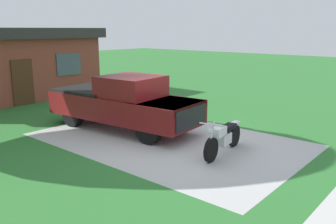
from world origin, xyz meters
TOP-DOWN VIEW (x-y plane):
  - ground_plane at (0.00, 0.00)m, footprint 80.00×80.00m
  - driveway_pad at (0.00, 0.00)m, footprint 5.35×8.25m
  - motorcycle at (0.03, -2.01)m, footprint 2.21×0.70m
  - pickup_truck at (-0.01, 2.10)m, footprint 2.46×5.76m

SIDE VIEW (x-z plane):
  - ground_plane at x=0.00m, z-range 0.00..0.00m
  - driveway_pad at x=0.00m, z-range 0.00..0.01m
  - motorcycle at x=0.03m, z-range -0.07..1.02m
  - pickup_truck at x=-0.01m, z-range 0.00..1.90m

